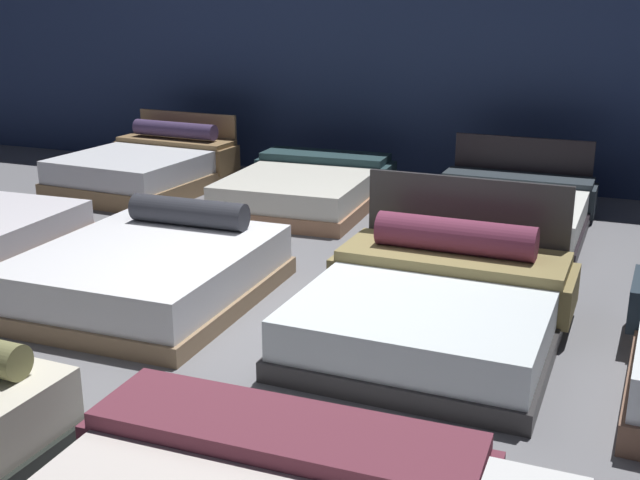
{
  "coord_description": "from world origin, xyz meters",
  "views": [
    {
      "loc": [
        2.25,
        -4.73,
        2.26
      ],
      "look_at": [
        0.19,
        0.36,
        0.55
      ],
      "focal_mm": 44.08,
      "sensor_mm": 36.0,
      "label": 1
    }
  ],
  "objects_px": {
    "bed_5": "(151,271)",
    "bed_8": "(147,169)",
    "bed_10": "(506,210)",
    "bed_9": "(306,188)",
    "bed_6": "(435,304)"
  },
  "relations": [
    {
      "from": "bed_5",
      "to": "bed_6",
      "type": "distance_m",
      "value": 2.23
    },
    {
      "from": "bed_10",
      "to": "bed_8",
      "type": "bearing_deg",
      "value": 179.99
    },
    {
      "from": "bed_9",
      "to": "bed_10",
      "type": "distance_m",
      "value": 2.22
    },
    {
      "from": "bed_10",
      "to": "bed_6",
      "type": "bearing_deg",
      "value": -89.36
    },
    {
      "from": "bed_6",
      "to": "bed_9",
      "type": "bearing_deg",
      "value": 127.92
    },
    {
      "from": "bed_9",
      "to": "bed_10",
      "type": "xyz_separation_m",
      "value": [
        2.22,
        -0.03,
        -0.02
      ]
    },
    {
      "from": "bed_6",
      "to": "bed_10",
      "type": "xyz_separation_m",
      "value": [
        0.01,
        2.9,
        -0.05
      ]
    },
    {
      "from": "bed_10",
      "to": "bed_5",
      "type": "bearing_deg",
      "value": -125.79
    },
    {
      "from": "bed_5",
      "to": "bed_8",
      "type": "distance_m",
      "value": 3.71
    },
    {
      "from": "bed_5",
      "to": "bed_8",
      "type": "relative_size",
      "value": 0.98
    },
    {
      "from": "bed_10",
      "to": "bed_9",
      "type": "bearing_deg",
      "value": 179.85
    },
    {
      "from": "bed_8",
      "to": "bed_9",
      "type": "relative_size",
      "value": 0.97
    },
    {
      "from": "bed_5",
      "to": "bed_6",
      "type": "relative_size",
      "value": 1.02
    },
    {
      "from": "bed_9",
      "to": "bed_8",
      "type": "bearing_deg",
      "value": 176.67
    },
    {
      "from": "bed_5",
      "to": "bed_9",
      "type": "bearing_deg",
      "value": 88.57
    }
  ]
}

